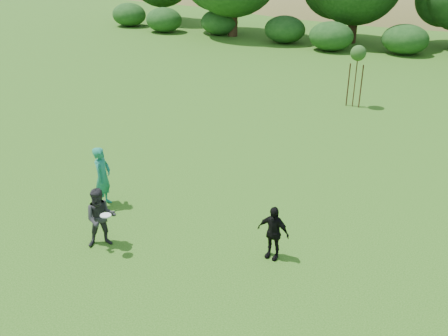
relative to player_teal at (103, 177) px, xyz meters
The scene contains 7 objects.
ground 3.26m from the player_teal, 19.50° to the right, with size 120.00×120.00×0.00m, color #19470C.
player_teal is the anchor object (origin of this frame).
player_grey 2.17m from the player_teal, 49.15° to the right, with size 0.78×0.61×1.61m, color #282729.
player_black 5.43m from the player_teal, ahead, with size 0.83×0.35×1.42m, color black.
frisbee 2.59m from the player_teal, 45.68° to the right, with size 0.27×0.27×0.04m.
sapling 13.51m from the player_teal, 74.53° to the left, with size 0.70×0.70×2.85m.
hillside 68.67m from the player_teal, 87.97° to the left, with size 150.00×72.00×52.00m.
Camera 1 is at (6.60, -8.47, 7.28)m, focal length 40.00 mm.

